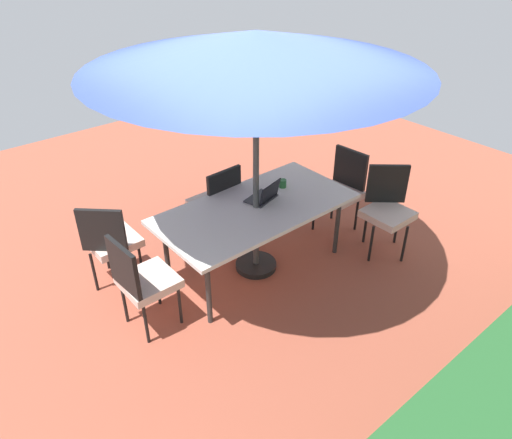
# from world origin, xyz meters

# --- Properties ---
(ground_plane) EXTENTS (10.00, 10.00, 0.02)m
(ground_plane) POSITION_xyz_m (0.00, 0.00, -0.01)
(ground_plane) COLOR #9E4C38
(dining_table) EXTENTS (2.03, 1.02, 0.77)m
(dining_table) POSITION_xyz_m (0.00, 0.00, 0.71)
(dining_table) COLOR white
(dining_table) RESTS_ON ground_plane
(patio_umbrella) EXTENTS (3.01, 3.01, 2.45)m
(patio_umbrella) POSITION_xyz_m (0.00, 0.00, 2.28)
(patio_umbrella) COLOR #4C4C4C
(patio_umbrella) RESTS_ON ground_plane
(chair_south) EXTENTS (0.46, 0.47, 0.98)m
(chair_south) POSITION_xyz_m (0.03, -0.65, 0.55)
(chair_south) COLOR beige
(chair_south) RESTS_ON ground_plane
(chair_southeast) EXTENTS (0.59, 0.59, 0.98)m
(chair_southeast) POSITION_xyz_m (1.27, -0.71, 0.55)
(chair_southeast) COLOR beige
(chair_southeast) RESTS_ON ground_plane
(chair_west) EXTENTS (0.48, 0.47, 0.98)m
(chair_west) POSITION_xyz_m (-1.27, 0.03, 0.55)
(chair_west) COLOR beige
(chair_west) RESTS_ON ground_plane
(chair_east) EXTENTS (0.47, 0.46, 0.98)m
(chair_east) POSITION_xyz_m (1.33, 0.03, 0.55)
(chair_east) COLOR beige
(chair_east) RESTS_ON ground_plane
(chair_northwest) EXTENTS (0.58, 0.59, 0.98)m
(chair_northwest) POSITION_xyz_m (-1.33, 0.65, 0.55)
(chair_northwest) COLOR beige
(chair_northwest) RESTS_ON ground_plane
(laptop) EXTENTS (0.37, 0.32, 0.21)m
(laptop) POSITION_xyz_m (-0.15, -0.05, 0.81)
(laptop) COLOR #2D2D33
(laptop) RESTS_ON dining_table
(cup) EXTENTS (0.08, 0.08, 0.09)m
(cup) POSITION_xyz_m (-0.48, -0.13, 0.81)
(cup) COLOR #286B33
(cup) RESTS_ON dining_table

